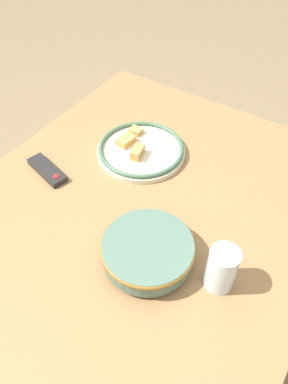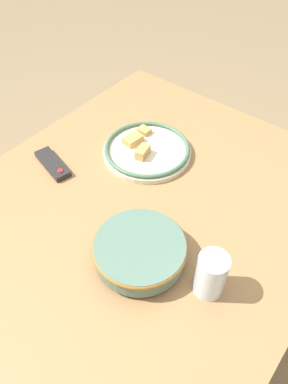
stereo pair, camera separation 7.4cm
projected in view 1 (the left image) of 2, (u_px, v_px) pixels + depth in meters
name	position (u px, v px, depth m)	size (l,w,h in m)	color
ground_plane	(136.00, 320.00, 1.61)	(8.00, 8.00, 0.00)	#7F6B4C
dining_table	(133.00, 232.00, 1.15)	(1.35, 1.04, 0.70)	olive
noodle_bowl	(148.00, 250.00, 0.97)	(0.25, 0.25, 0.07)	#4C6B5B
food_plate	(141.00, 150.00, 1.28)	(0.30, 0.30, 0.05)	beige
tv_remote	(47.00, 170.00, 1.22)	(0.09, 0.17, 0.02)	black
drinking_glass	(222.00, 269.00, 0.90)	(0.07, 0.07, 0.13)	silver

